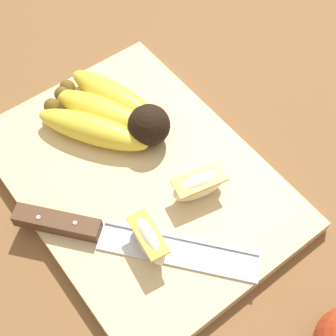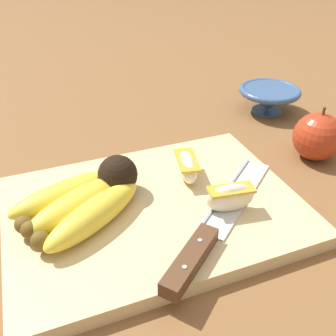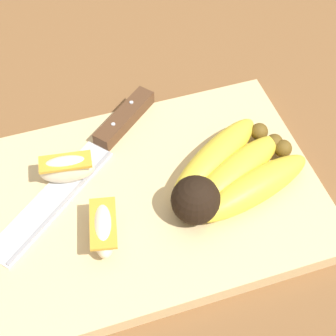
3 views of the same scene
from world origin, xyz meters
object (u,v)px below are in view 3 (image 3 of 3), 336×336
apple_wedge_near (67,169)px  apple_wedge_middle (104,229)px  banana_bunch (229,177)px  chefs_knife (101,145)px

apple_wedge_near → apple_wedge_middle: 0.09m
banana_bunch → chefs_knife: banana_bunch is taller
chefs_knife → apple_wedge_middle: 0.13m
banana_bunch → apple_wedge_middle: size_ratio=2.47×
banana_bunch → apple_wedge_near: 0.18m
apple_wedge_near → banana_bunch: bearing=-21.3°
apple_wedge_near → apple_wedge_middle: bearing=-76.7°
banana_bunch → apple_wedge_near: bearing=158.7°
apple_wedge_near → apple_wedge_middle: size_ratio=0.92×
apple_wedge_middle → banana_bunch: bearing=8.6°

